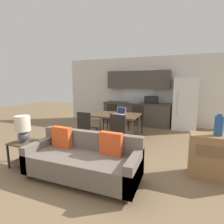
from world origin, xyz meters
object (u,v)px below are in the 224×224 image
object	(u,v)px
refrigerator	(185,104)
couch	(84,160)
vase	(219,126)
dining_chair_near_right	(119,131)
dining_chair_far_right	(136,118)
dining_chair_far_left	(111,116)
side_table	(25,150)
dining_table	(114,116)
dining_chair_near_left	(87,127)
credenza	(218,157)
table_lamp	(23,127)
laptop	(120,113)

from	to	relation	value
refrigerator	couch	xyz separation A→B (m)	(-1.68, -4.22, -0.60)
vase	dining_chair_near_right	size ratio (longest dim) A/B	0.40
refrigerator	dining_chair_far_right	bearing A→B (deg)	-141.41
dining_chair_near_right	dining_chair_far_left	bearing A→B (deg)	-56.63
vase	dining_chair_far_right	world-z (taller)	vase
refrigerator	side_table	distance (m)	5.27
vase	dining_chair_far_right	xyz separation A→B (m)	(-1.95, 2.22, -0.43)
dining_table	dining_chair_near_left	xyz separation A→B (m)	(-0.46, -0.82, -0.18)
dining_chair_far_right	refrigerator	bearing A→B (deg)	46.24
couch	credenza	size ratio (longest dim) A/B	2.15
vase	refrigerator	bearing A→B (deg)	97.89
vase	credenza	bearing A→B (deg)	-22.56
table_lamp	vase	xyz separation A→B (m)	(3.47, 0.89, 0.14)
credenza	refrigerator	bearing A→B (deg)	98.40
dining_chair_near_left	dining_chair_far_left	size ratio (longest dim) A/B	1.00
refrigerator	credenza	distance (m)	3.49
side_table	dining_chair_near_left	distance (m)	1.55
credenza	laptop	size ratio (longest dim) A/B	2.36
laptop	dining_chair_far_right	bearing A→B (deg)	90.52
laptop	refrigerator	bearing A→B (deg)	69.79
couch	dining_chair_near_left	distance (m)	1.55
refrigerator	dining_chair_near_left	size ratio (longest dim) A/B	1.98
dining_table	dining_chair_far_right	xyz separation A→B (m)	(0.46, 0.87, -0.18)
dining_chair_near_left	table_lamp	bearing A→B (deg)	70.47
dining_table	credenza	xyz separation A→B (m)	(2.44, -1.37, -0.31)
refrigerator	dining_table	world-z (taller)	refrigerator
vase	dining_chair_far_left	xyz separation A→B (m)	(-2.86, 2.22, -0.43)
refrigerator	dining_chair_near_left	bearing A→B (deg)	-129.96
dining_table	couch	size ratio (longest dim) A/B	0.71
dining_chair_far_right	dining_chair_near_right	bearing A→B (deg)	-82.92
credenza	laptop	xyz separation A→B (m)	(-2.29, 1.45, 0.43)
credenza	dining_chair_far_left	bearing A→B (deg)	142.34
dining_chair_far_left	dining_chair_near_left	bearing A→B (deg)	-87.65
couch	laptop	bearing A→B (deg)	92.66
dining_table	dining_chair_far_right	size ratio (longest dim) A/B	1.50
table_lamp	dining_chair_near_left	xyz separation A→B (m)	(0.60, 1.43, -0.29)
dining_chair_near_left	dining_chair_far_left	world-z (taller)	same
credenza	dining_chair_far_right	world-z (taller)	dining_chair_far_right
laptop	vase	bearing A→B (deg)	-10.36
dining_table	dining_chair_near_right	bearing A→B (deg)	-61.28
dining_chair_far_right	dining_chair_near_right	size ratio (longest dim) A/B	1.00
refrigerator	vase	xyz separation A→B (m)	(0.47, -3.40, 0.03)
table_lamp	dining_chair_near_right	bearing A→B (deg)	43.60
dining_chair_near_left	laptop	size ratio (longest dim) A/B	2.40
dining_table	dining_chair_near_right	distance (m)	0.95
couch	dining_chair_near_right	world-z (taller)	dining_chair_near_right
side_table	dining_chair_far_left	size ratio (longest dim) A/B	0.54
refrigerator	side_table	xyz separation A→B (m)	(-3.03, -4.27, -0.59)
side_table	credenza	xyz separation A→B (m)	(3.53, 0.85, 0.05)
dining_chair_far_right	laptop	xyz separation A→B (m)	(-0.31, -0.79, 0.29)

